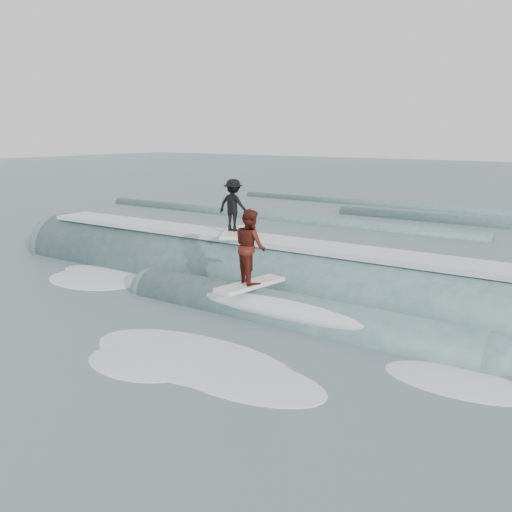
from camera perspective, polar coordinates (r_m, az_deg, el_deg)
The scene contains 6 objects.
ground at distance 13.84m, azimuth -5.20°, elevation -6.04°, with size 160.00×160.00×0.00m, color #425661.
breaking_wave at distance 15.90m, azimuth 2.17°, elevation -3.42°, with size 21.70×4.11×2.65m.
surfer_black at distance 16.70m, azimuth -2.27°, elevation 4.80°, with size 1.48×2.00×1.62m.
surfer_red at distance 13.78m, azimuth -0.58°, elevation 0.63°, with size 1.11×2.06×1.92m.
whitewater at distance 13.21m, azimuth -8.74°, elevation -7.04°, with size 14.01×5.92×0.10m.
far_swells at distance 29.53m, azimuth 16.03°, elevation 3.39°, with size 35.29×8.65×0.80m.
Camera 1 is at (8.52, -10.00, 4.35)m, focal length 40.00 mm.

